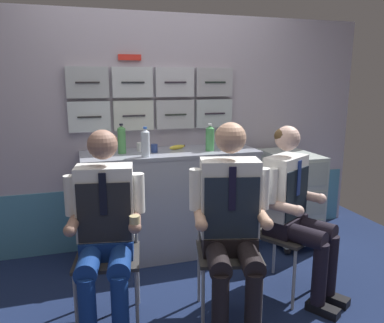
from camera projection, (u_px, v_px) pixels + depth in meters
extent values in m
cube|color=#172448|center=(206.00, 322.00, 2.53)|extent=(4.80, 4.80, 0.04)
cube|color=#AFA5B6|center=(158.00, 132.00, 3.59)|extent=(4.20, 0.06, 2.15)
cube|color=teal|center=(161.00, 212.00, 3.72)|extent=(4.12, 0.01, 0.58)
cube|color=silver|center=(89.00, 117.00, 3.31)|extent=(0.36, 0.06, 0.26)
cylinder|color=black|center=(90.00, 117.00, 3.28)|extent=(0.20, 0.01, 0.01)
cube|color=silver|center=(133.00, 115.00, 3.43)|extent=(0.36, 0.06, 0.26)
cylinder|color=black|center=(134.00, 116.00, 3.39)|extent=(0.20, 0.01, 0.01)
cube|color=#B6B7BD|center=(175.00, 114.00, 3.54)|extent=(0.36, 0.06, 0.26)
cylinder|color=#222924|center=(176.00, 115.00, 3.50)|extent=(0.20, 0.01, 0.01)
cube|color=#B4BDC3|center=(214.00, 113.00, 3.65)|extent=(0.36, 0.06, 0.26)
cylinder|color=black|center=(215.00, 114.00, 3.62)|extent=(0.20, 0.01, 0.01)
cube|color=#B0B6BB|center=(87.00, 82.00, 3.25)|extent=(0.36, 0.06, 0.26)
cylinder|color=#272425|center=(88.00, 82.00, 3.22)|extent=(0.20, 0.01, 0.01)
cube|color=silver|center=(132.00, 82.00, 3.36)|extent=(0.36, 0.06, 0.26)
cylinder|color=black|center=(133.00, 82.00, 3.33)|extent=(0.20, 0.01, 0.01)
cube|color=silver|center=(174.00, 82.00, 3.48)|extent=(0.36, 0.06, 0.26)
cylinder|color=#251D29|center=(176.00, 82.00, 3.44)|extent=(0.20, 0.01, 0.01)
cube|color=#ADACB4|center=(214.00, 82.00, 3.59)|extent=(0.36, 0.06, 0.26)
cylinder|color=black|center=(215.00, 82.00, 3.55)|extent=(0.20, 0.01, 0.01)
cube|color=red|center=(130.00, 57.00, 3.33)|extent=(0.20, 0.02, 0.05)
cube|color=#A1A7B9|center=(171.00, 204.00, 3.46)|extent=(1.52, 0.52, 0.91)
cube|color=#9298A9|center=(170.00, 153.00, 3.36)|extent=(1.55, 0.53, 0.03)
sphere|color=black|center=(288.00, 251.00, 3.47)|extent=(0.07, 0.07, 0.07)
sphere|color=black|center=(317.00, 246.00, 3.56)|extent=(0.07, 0.07, 0.07)
sphere|color=black|center=(260.00, 229.00, 3.98)|extent=(0.07, 0.07, 0.07)
sphere|color=black|center=(286.00, 225.00, 4.07)|extent=(0.07, 0.07, 0.07)
cube|color=#B7C5BF|center=(289.00, 194.00, 3.68)|extent=(0.40, 0.64, 0.81)
cube|color=#A2B0AA|center=(307.00, 233.00, 3.43)|extent=(0.35, 0.01, 0.22)
cube|color=#A2B0AA|center=(308.00, 204.00, 3.38)|extent=(0.35, 0.01, 0.22)
cube|color=#A2B0AA|center=(310.00, 175.00, 3.32)|extent=(0.35, 0.01, 0.22)
cylinder|color=#28282D|center=(310.00, 161.00, 3.32)|extent=(0.32, 0.02, 0.02)
cylinder|color=#A8AAAF|center=(76.00, 308.00, 2.27)|extent=(0.02, 0.02, 0.44)
cylinder|color=#A8AAAF|center=(137.00, 304.00, 2.32)|extent=(0.02, 0.02, 0.44)
cylinder|color=#A8AAAF|center=(85.00, 278.00, 2.62)|extent=(0.02, 0.02, 0.44)
cylinder|color=#A8AAAF|center=(138.00, 275.00, 2.67)|extent=(0.02, 0.02, 0.44)
cube|color=#353230|center=(108.00, 257.00, 2.42)|extent=(0.46, 0.46, 0.02)
cube|color=#353230|center=(109.00, 215.00, 2.56)|extent=(0.37, 0.09, 0.40)
cylinder|color=#A8AAAF|center=(81.00, 217.00, 2.53)|extent=(0.02, 0.02, 0.40)
cylinder|color=#A8AAAF|center=(136.00, 215.00, 2.57)|extent=(0.02, 0.02, 0.40)
cylinder|color=navy|center=(88.00, 314.00, 2.13)|extent=(0.10, 0.10, 0.44)
cylinder|color=navy|center=(120.00, 311.00, 2.15)|extent=(0.10, 0.10, 0.44)
cylinder|color=navy|center=(89.00, 261.00, 2.24)|extent=(0.19, 0.38, 0.13)
cylinder|color=navy|center=(120.00, 259.00, 2.26)|extent=(0.19, 0.38, 0.13)
cube|color=navy|center=(107.00, 247.00, 2.41)|extent=(0.36, 0.25, 0.12)
cube|color=white|center=(105.00, 202.00, 2.36)|extent=(0.37, 0.25, 0.46)
cube|color=black|center=(104.00, 213.00, 2.27)|extent=(0.32, 0.07, 0.37)
cube|color=black|center=(103.00, 194.00, 2.24)|extent=(0.04, 0.02, 0.26)
cylinder|color=white|center=(71.00, 195.00, 2.33)|extent=(0.08, 0.08, 0.25)
cylinder|color=#9E7362|center=(73.00, 224.00, 2.26)|extent=(0.11, 0.24, 0.07)
sphere|color=#9E7362|center=(70.00, 230.00, 2.16)|extent=(0.08, 0.08, 0.08)
cylinder|color=white|center=(138.00, 193.00, 2.38)|extent=(0.08, 0.08, 0.25)
cylinder|color=#9E7362|center=(135.00, 221.00, 2.31)|extent=(0.11, 0.24, 0.07)
sphere|color=#9E7362|center=(135.00, 227.00, 2.21)|extent=(0.08, 0.08, 0.08)
cylinder|color=tan|center=(135.00, 221.00, 2.20)|extent=(0.06, 0.06, 0.06)
sphere|color=#9E7362|center=(102.00, 145.00, 2.29)|extent=(0.18, 0.18, 0.18)
ellipsoid|color=brown|center=(103.00, 142.00, 2.30)|extent=(0.20, 0.19, 0.13)
cylinder|color=#A8AAAF|center=(203.00, 302.00, 2.34)|extent=(0.02, 0.02, 0.44)
cylinder|color=#A8AAAF|center=(261.00, 300.00, 2.36)|extent=(0.02, 0.02, 0.44)
cylinder|color=#A8AAAF|center=(199.00, 273.00, 2.69)|extent=(0.02, 0.02, 0.44)
cylinder|color=#A8AAAF|center=(249.00, 272.00, 2.71)|extent=(0.02, 0.02, 0.44)
cube|color=#353230|center=(229.00, 253.00, 2.47)|extent=(0.49, 0.49, 0.02)
cube|color=#353230|center=(225.00, 212.00, 2.62)|extent=(0.36, 0.12, 0.40)
cylinder|color=#A8AAAF|center=(199.00, 213.00, 2.60)|extent=(0.02, 0.02, 0.40)
cylinder|color=#A8AAAF|center=(251.00, 213.00, 2.61)|extent=(0.02, 0.02, 0.40)
cylinder|color=black|center=(220.00, 309.00, 2.17)|extent=(0.10, 0.10, 0.44)
cylinder|color=black|center=(253.00, 308.00, 2.18)|extent=(0.10, 0.10, 0.44)
cylinder|color=black|center=(217.00, 257.00, 2.29)|extent=(0.22, 0.41, 0.13)
cylinder|color=black|center=(249.00, 256.00, 2.30)|extent=(0.22, 0.41, 0.13)
cube|color=black|center=(229.00, 243.00, 2.46)|extent=(0.38, 0.28, 0.12)
cube|color=white|center=(229.00, 197.00, 2.42)|extent=(0.41, 0.29, 0.49)
cube|color=#1D2735|center=(232.00, 208.00, 2.32)|extent=(0.33, 0.10, 0.39)
cube|color=black|center=(232.00, 189.00, 2.29)|extent=(0.04, 0.02, 0.27)
cylinder|color=white|center=(196.00, 190.00, 2.39)|extent=(0.08, 0.08, 0.26)
cylinder|color=tan|center=(200.00, 219.00, 2.32)|extent=(0.13, 0.25, 0.07)
sphere|color=tan|center=(202.00, 225.00, 2.21)|extent=(0.08, 0.08, 0.08)
cylinder|color=white|center=(263.00, 189.00, 2.41)|extent=(0.08, 0.08, 0.26)
cylinder|color=tan|center=(263.00, 217.00, 2.34)|extent=(0.13, 0.25, 0.07)
sphere|color=tan|center=(267.00, 224.00, 2.23)|extent=(0.08, 0.08, 0.08)
sphere|color=tan|center=(231.00, 138.00, 2.34)|extent=(0.19, 0.19, 0.19)
ellipsoid|color=tan|center=(230.00, 135.00, 2.35)|extent=(0.23, 0.22, 0.14)
cylinder|color=#A8AAAF|center=(294.00, 280.00, 2.60)|extent=(0.02, 0.02, 0.44)
cylinder|color=#A8AAAF|center=(317.00, 262.00, 2.86)|extent=(0.02, 0.02, 0.44)
cylinder|color=#A8AAAF|center=(250.00, 263.00, 2.83)|extent=(0.02, 0.02, 0.44)
cylinder|color=#A8AAAF|center=(274.00, 248.00, 3.09)|extent=(0.02, 0.02, 0.44)
cube|color=#353230|center=(285.00, 233.00, 2.80)|extent=(0.55, 0.55, 0.02)
cube|color=#353230|center=(264.00, 200.00, 2.88)|extent=(0.33, 0.21, 0.40)
cylinder|color=#A8AAAF|center=(252.00, 207.00, 2.74)|extent=(0.02, 0.02, 0.40)
cylinder|color=#A8AAAF|center=(277.00, 195.00, 3.00)|extent=(0.02, 0.02, 0.40)
cube|color=black|center=(323.00, 309.00, 2.59)|extent=(0.19, 0.24, 0.06)
cube|color=black|center=(333.00, 299.00, 2.72)|extent=(0.19, 0.24, 0.06)
cylinder|color=black|center=(320.00, 274.00, 2.56)|extent=(0.10, 0.10, 0.44)
cylinder|color=black|center=(330.00, 265.00, 2.69)|extent=(0.10, 0.10, 0.44)
cylinder|color=black|center=(300.00, 235.00, 2.62)|extent=(0.29, 0.37, 0.13)
cylinder|color=black|center=(311.00, 228.00, 2.74)|extent=(0.29, 0.37, 0.13)
cube|color=black|center=(285.00, 224.00, 2.78)|extent=(0.37, 0.33, 0.12)
cube|color=white|center=(285.00, 186.00, 2.74)|extent=(0.38, 0.33, 0.44)
cube|color=black|center=(297.00, 194.00, 2.68)|extent=(0.27, 0.17, 0.36)
cube|color=navy|center=(299.00, 178.00, 2.65)|extent=(0.04, 0.03, 0.25)
cylinder|color=white|center=(271.00, 185.00, 2.58)|extent=(0.08, 0.08, 0.24)
cylinder|color=beige|center=(285.00, 208.00, 2.56)|extent=(0.17, 0.23, 0.07)
sphere|color=beige|center=(298.00, 211.00, 2.50)|extent=(0.08, 0.08, 0.08)
cylinder|color=white|center=(298.00, 175.00, 2.87)|extent=(0.08, 0.08, 0.24)
cylinder|color=beige|center=(308.00, 196.00, 2.82)|extent=(0.17, 0.23, 0.07)
sphere|color=beige|center=(321.00, 199.00, 2.75)|extent=(0.08, 0.08, 0.08)
sphere|color=beige|center=(287.00, 138.00, 2.66)|extent=(0.18, 0.18, 0.18)
ellipsoid|color=#503B23|center=(286.00, 136.00, 2.67)|extent=(0.23, 0.22, 0.12)
cylinder|color=silver|center=(229.00, 139.00, 3.43)|extent=(0.06, 0.06, 0.18)
cone|color=silver|center=(230.00, 128.00, 3.41)|extent=(0.06, 0.06, 0.02)
cylinder|color=silver|center=(230.00, 125.00, 3.41)|extent=(0.03, 0.03, 0.02)
cylinder|color=silver|center=(145.00, 144.00, 3.09)|extent=(0.07, 0.07, 0.20)
cone|color=silver|center=(145.00, 131.00, 3.06)|extent=(0.07, 0.07, 0.02)
cylinder|color=blue|center=(145.00, 128.00, 3.06)|extent=(0.03, 0.03, 0.02)
cylinder|color=#4BA057|center=(210.00, 140.00, 3.36)|extent=(0.08, 0.08, 0.20)
cone|color=#4BA057|center=(210.00, 127.00, 3.34)|extent=(0.08, 0.08, 0.02)
cylinder|color=silver|center=(210.00, 125.00, 3.33)|extent=(0.03, 0.03, 0.02)
cylinder|color=#509C52|center=(122.00, 141.00, 3.23)|extent=(0.07, 0.07, 0.21)
cone|color=#509C52|center=(121.00, 127.00, 3.21)|extent=(0.07, 0.07, 0.02)
cylinder|color=black|center=(121.00, 125.00, 3.20)|extent=(0.03, 0.03, 0.02)
cylinder|color=navy|center=(154.00, 148.00, 3.29)|extent=(0.06, 0.06, 0.07)
cylinder|color=#382114|center=(154.00, 145.00, 3.28)|extent=(0.05, 0.05, 0.01)
cylinder|color=silver|center=(141.00, 147.00, 3.37)|extent=(0.08, 0.08, 0.07)
cylinder|color=#382114|center=(141.00, 143.00, 3.37)|extent=(0.06, 0.06, 0.01)
ellipsoid|color=yellow|center=(177.00, 147.00, 3.44)|extent=(0.17, 0.10, 0.04)
cylinder|color=#4C3819|center=(184.00, 146.00, 3.49)|extent=(0.01, 0.01, 0.02)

